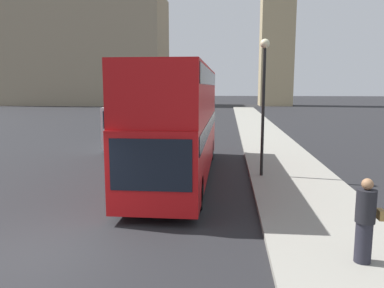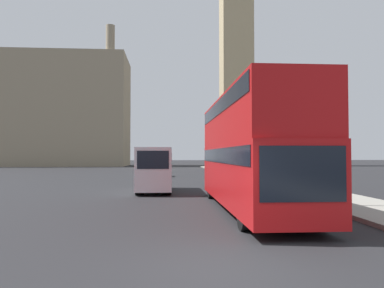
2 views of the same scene
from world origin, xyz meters
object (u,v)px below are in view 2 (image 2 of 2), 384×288
at_px(clock_tower, 236,21).
at_px(parked_sedan, 156,170).
at_px(red_double_decker_bus, 250,147).
at_px(white_van, 155,168).
at_px(street_lamp, 331,117).

relative_size(clock_tower, parked_sedan, 12.52).
xyz_separation_m(clock_tower, red_double_decker_bus, (-11.13, -61.27, -27.37)).
distance_m(red_double_decker_bus, parked_sedan, 23.54).
xyz_separation_m(clock_tower, white_van, (-15.08, -53.88, -28.45)).
relative_size(white_van, street_lamp, 1.02).
bearing_deg(white_van, parked_sedan, 91.28).
relative_size(street_lamp, parked_sedan, 1.15).
distance_m(white_van, street_lamp, 10.58).
relative_size(red_double_decker_bus, street_lamp, 2.12).
distance_m(white_van, parked_sedan, 15.70).
distance_m(red_double_decker_bus, white_van, 8.45).
bearing_deg(red_double_decker_bus, parked_sedan, 100.57).
relative_size(red_double_decker_bus, parked_sedan, 2.43).
height_order(clock_tower, white_van, clock_tower).
xyz_separation_m(clock_tower, street_lamp, (-7.82, -61.21, -26.13)).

